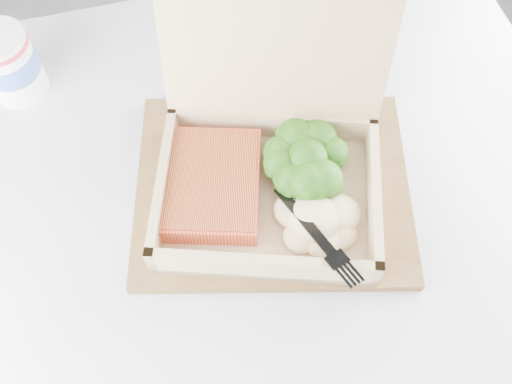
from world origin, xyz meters
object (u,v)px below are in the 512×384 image
cafe_table (280,272)px  paper_cup (8,62)px  serving_tray (273,187)px  takeout_container (270,148)px

cafe_table → paper_cup: size_ratio=10.27×
serving_tray → paper_cup: paper_cup is taller
cafe_table → paper_cup: 0.45m
serving_tray → takeout_container: bearing=75.7°
serving_tray → cafe_table: bearing=-93.6°
cafe_table → paper_cup: (-0.21, 0.33, 0.23)m
paper_cup → cafe_table: bearing=-57.3°
takeout_container → paper_cup: bearing=160.5°
cafe_table → paper_cup: bearing=122.7°
takeout_container → paper_cup: (-0.21, 0.27, -0.02)m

